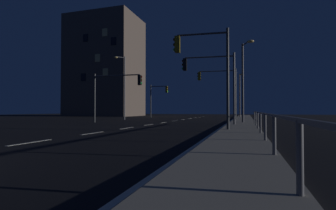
% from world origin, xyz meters
% --- Properties ---
extents(ground_plane, '(112.00, 112.00, 0.00)m').
position_xyz_m(ground_plane, '(0.00, 17.50, 0.00)').
color(ground_plane, black).
rests_on(ground_plane, ground).
extents(sidewalk_right, '(2.21, 77.00, 0.14)m').
position_xyz_m(sidewalk_right, '(7.44, 17.50, 0.07)').
color(sidewalk_right, '#9E937F').
rests_on(sidewalk_right, ground).
extents(lane_markings_center, '(0.14, 50.00, 0.01)m').
position_xyz_m(lane_markings_center, '(0.00, 21.00, 0.01)').
color(lane_markings_center, silver).
rests_on(lane_markings_center, ground).
extents(lane_edge_line, '(0.14, 53.00, 0.01)m').
position_xyz_m(lane_edge_line, '(6.08, 22.50, 0.01)').
color(lane_edge_line, silver).
rests_on(lane_edge_line, ground).
extents(traffic_light_mid_left, '(4.09, 0.61, 5.47)m').
position_xyz_m(traffic_light_mid_left, '(5.16, 17.06, 4.00)').
color(traffic_light_mid_left, '#4C4C51').
rests_on(traffic_light_mid_left, sidewalk_right).
extents(traffic_light_near_right, '(2.91, 0.37, 5.19)m').
position_xyz_m(traffic_light_near_right, '(-5.36, 34.54, 3.61)').
color(traffic_light_near_right, '#2D3033').
rests_on(traffic_light_near_right, ground).
extents(traffic_light_far_center, '(3.21, 0.51, 5.73)m').
position_xyz_m(traffic_light_far_center, '(5.47, 11.89, 4.12)').
color(traffic_light_far_center, '#2D3033').
rests_on(traffic_light_far_center, sidewalk_right).
extents(traffic_light_far_right, '(5.07, 0.52, 4.85)m').
position_xyz_m(traffic_light_far_right, '(-4.37, 19.39, 3.49)').
color(traffic_light_far_right, '#2D3033').
rests_on(traffic_light_far_right, ground).
extents(traffic_light_mid_right, '(4.33, 0.72, 5.75)m').
position_xyz_m(traffic_light_mid_right, '(4.86, 26.26, 4.20)').
color(traffic_light_mid_right, '#2D3033').
rests_on(traffic_light_mid_right, sidewalk_right).
extents(street_lamp_corner, '(1.02, 1.85, 6.98)m').
position_xyz_m(street_lamp_corner, '(7.60, 20.42, 4.36)').
color(street_lamp_corner, '#38383D').
rests_on(street_lamp_corner, sidewalk_right).
extents(street_lamp_mid_block, '(1.14, 1.23, 8.13)m').
position_xyz_m(street_lamp_mid_block, '(-7.33, 26.58, 4.78)').
color(street_lamp_mid_block, '#4C4C51').
rests_on(street_lamp_mid_block, ground).
extents(street_lamp_far_end, '(0.69, 1.59, 6.63)m').
position_xyz_m(street_lamp_far_end, '(6.90, 37.36, 4.15)').
color(street_lamp_far_end, '#4C4C51').
rests_on(street_lamp_far_end, sidewalk_right).
extents(barrier_fence, '(0.09, 21.44, 0.98)m').
position_xyz_m(barrier_fence, '(8.39, 8.67, 0.88)').
color(barrier_fence, '#59595E').
rests_on(barrier_fence, sidewalk_right).
extents(building_distant, '(14.02, 10.63, 20.78)m').
position_xyz_m(building_distant, '(-20.82, 44.59, 10.39)').
color(building_distant, brown).
rests_on(building_distant, ground).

